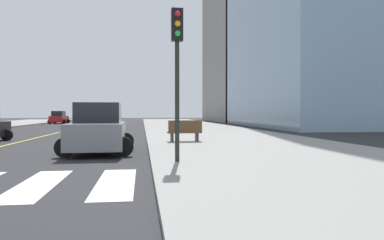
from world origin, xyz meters
TOP-DOWN VIEW (x-y plane):
  - sidewalk_kerb_east at (12.20, 20.00)m, footprint 10.00×120.00m
  - lane_divider_paint at (0.00, 40.00)m, footprint 0.16×80.00m
  - parking_garage_concrete at (28.98, 63.53)m, footprint 18.00×24.00m
  - car_silver_nearest at (1.92, 54.75)m, footprint 2.64×4.21m
  - car_gray_second at (5.12, 10.86)m, footprint 2.96×4.71m
  - car_red_fifth at (-5.38, 53.07)m, footprint 2.73×4.28m
  - traffic_light_near_corner at (8.02, 6.54)m, footprint 0.36×0.41m
  - park_bench at (9.17, 14.56)m, footprint 1.84×0.71m

SIDE VIEW (x-z plane):
  - lane_divider_paint at x=0.00m, z-range 0.00..0.01m
  - sidewalk_kerb_east at x=12.20m, z-range 0.00..0.15m
  - park_bench at x=9.17m, z-range 0.13..1.25m
  - car_silver_nearest at x=1.92m, z-range -0.06..1.81m
  - car_red_fifth at x=-5.38m, z-range -0.06..1.82m
  - car_gray_second at x=5.12m, z-range -0.07..2.02m
  - traffic_light_near_corner at x=8.02m, z-range 1.12..5.90m
  - parking_garage_concrete at x=28.98m, z-range 0.00..28.04m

